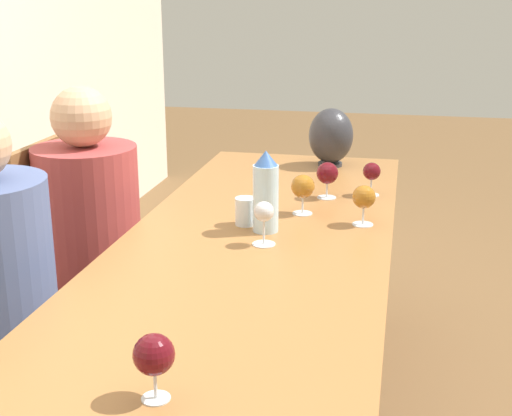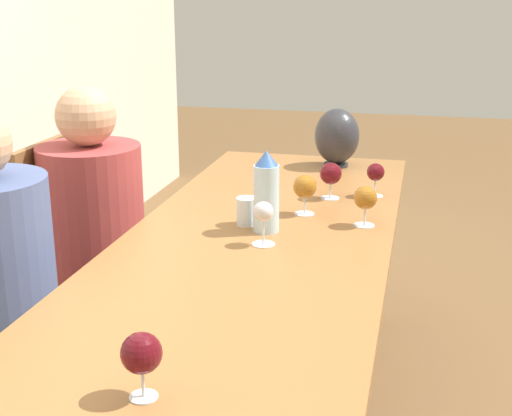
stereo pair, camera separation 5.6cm
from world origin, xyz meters
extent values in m
cube|color=#936033|center=(0.00, 0.00, 0.74)|extent=(2.53, 0.84, 0.04)
cylinder|color=#936033|center=(1.17, -0.32, 0.36)|extent=(0.07, 0.07, 0.72)
cylinder|color=#936033|center=(1.17, 0.32, 0.36)|extent=(0.07, 0.07, 0.72)
cylinder|color=silver|center=(0.16, -0.02, 0.87)|extent=(0.08, 0.08, 0.22)
cone|color=#33599E|center=(0.16, -0.02, 1.00)|extent=(0.08, 0.08, 0.05)
cylinder|color=silver|center=(0.21, 0.06, 0.80)|extent=(0.07, 0.07, 0.09)
cylinder|color=#2D2D33|center=(1.09, -0.13, 0.77)|extent=(0.11, 0.11, 0.01)
ellipsoid|color=#2D2D33|center=(1.09, -0.13, 0.89)|extent=(0.19, 0.19, 0.24)
cylinder|color=silver|center=(-0.86, 0.00, 0.76)|extent=(0.06, 0.06, 0.00)
cylinder|color=silver|center=(-0.86, 0.00, 0.79)|extent=(0.01, 0.01, 0.06)
sphere|color=#510C14|center=(-0.86, 0.00, 0.85)|extent=(0.08, 0.08, 0.08)
cylinder|color=silver|center=(0.58, -0.17, 0.76)|extent=(0.07, 0.07, 0.00)
cylinder|color=silver|center=(0.58, -0.17, 0.79)|extent=(0.01, 0.01, 0.06)
sphere|color=#510C14|center=(0.58, -0.17, 0.85)|extent=(0.08, 0.08, 0.08)
cylinder|color=silver|center=(0.29, -0.32, 0.76)|extent=(0.07, 0.07, 0.00)
cylinder|color=silver|center=(0.29, -0.32, 0.79)|extent=(0.01, 0.01, 0.06)
sphere|color=#995B19|center=(0.29, -0.32, 0.85)|extent=(0.08, 0.08, 0.08)
cylinder|color=silver|center=(0.37, -0.11, 0.76)|extent=(0.07, 0.07, 0.00)
cylinder|color=silver|center=(0.37, -0.11, 0.79)|extent=(0.01, 0.01, 0.06)
sphere|color=#995B19|center=(0.37, -0.11, 0.86)|extent=(0.08, 0.08, 0.08)
cylinder|color=silver|center=(0.03, -0.04, 0.76)|extent=(0.07, 0.07, 0.00)
cylinder|color=silver|center=(0.03, -0.04, 0.80)|extent=(0.01, 0.01, 0.08)
sphere|color=silver|center=(0.03, -0.04, 0.86)|extent=(0.06, 0.06, 0.06)
cylinder|color=silver|center=(0.65, -0.33, 0.76)|extent=(0.07, 0.07, 0.00)
cylinder|color=silver|center=(0.65, -0.33, 0.79)|extent=(0.01, 0.01, 0.06)
sphere|color=#510C14|center=(0.65, -0.33, 0.85)|extent=(0.07, 0.07, 0.07)
cube|color=brown|center=(-0.26, 0.72, 0.43)|extent=(0.44, 0.44, 0.04)
cylinder|color=brown|center=(-0.07, 0.53, 0.20)|extent=(0.04, 0.04, 0.41)
cube|color=brown|center=(0.41, 0.72, 0.43)|extent=(0.44, 0.44, 0.04)
cube|color=brown|center=(0.41, 0.92, 0.70)|extent=(0.40, 0.03, 0.50)
cylinder|color=brown|center=(0.22, 0.53, 0.20)|extent=(0.04, 0.04, 0.41)
cylinder|color=brown|center=(0.60, 0.53, 0.20)|extent=(0.04, 0.04, 0.41)
cylinder|color=brown|center=(0.22, 0.91, 0.20)|extent=(0.04, 0.04, 0.41)
cylinder|color=brown|center=(0.60, 0.91, 0.20)|extent=(0.04, 0.04, 0.41)
cube|color=#2D2D38|center=(0.41, 0.65, 0.22)|extent=(0.29, 0.22, 0.45)
cylinder|color=#993838|center=(0.41, 0.72, 0.70)|extent=(0.39, 0.39, 0.50)
sphere|color=tan|center=(0.41, 0.72, 1.06)|extent=(0.22, 0.22, 0.22)
camera|label=1|loc=(-1.99, -0.43, 1.52)|focal=50.00mm
camera|label=2|loc=(-1.98, -0.49, 1.52)|focal=50.00mm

